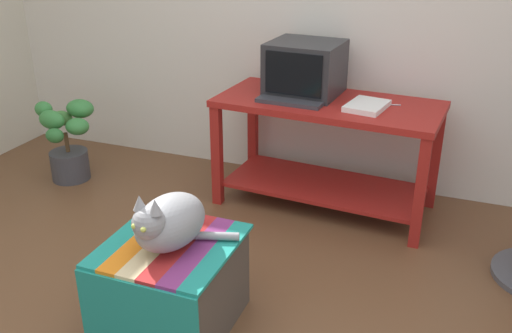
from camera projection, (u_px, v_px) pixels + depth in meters
name	position (u px, v px, depth m)	size (l,w,h in m)	color
desk	(327.00, 136.00, 3.50)	(1.39, 0.71, 0.70)	maroon
tv_monitor	(305.00, 69.00, 3.49)	(0.46, 0.44, 0.32)	#28282B
keyboard	(290.00, 101.00, 3.37)	(0.40, 0.15, 0.02)	#333338
book	(367.00, 106.00, 3.27)	(0.20, 0.28, 0.03)	white
ottoman_with_blanket	(172.00, 284.00, 2.53)	(0.55, 0.59, 0.42)	#4C4238
cat	(168.00, 222.00, 2.38)	(0.42, 0.41, 0.29)	gray
potted_plant	(68.00, 142.00, 3.95)	(0.41, 0.40, 0.56)	#3D3D42
pen	(389.00, 105.00, 3.33)	(0.01, 0.01, 0.14)	#B7B7BC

